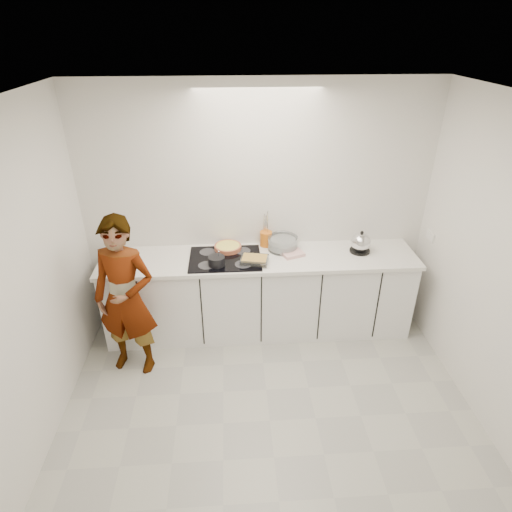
{
  "coord_description": "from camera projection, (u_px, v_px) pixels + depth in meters",
  "views": [
    {
      "loc": [
        -0.29,
        -2.54,
        3.02
      ],
      "look_at": [
        -0.05,
        1.05,
        1.05
      ],
      "focal_mm": 30.0,
      "sensor_mm": 36.0,
      "label": 1
    }
  ],
  "objects": [
    {
      "name": "utensil_crock",
      "position": [
        266.0,
        239.0,
        4.56
      ],
      "size": [
        0.17,
        0.17,
        0.16
      ],
      "primitive_type": "cylinder",
      "rotation": [
        0.0,
        0.0,
        -0.4
      ],
      "color": "orange",
      "rests_on": "countertop"
    },
    {
      "name": "floor",
      "position": [
        270.0,
        421.0,
        3.69
      ],
      "size": [
        3.6,
        3.2,
        0.0
      ],
      "primitive_type": "cube",
      "color": "#B3B3A8",
      "rests_on": "ground"
    },
    {
      "name": "wall_back",
      "position": [
        257.0,
        210.0,
        4.46
      ],
      "size": [
        3.6,
        0.0,
        2.6
      ],
      "primitive_type": "cube",
      "color": "silver",
      "rests_on": "ground"
    },
    {
      "name": "hob",
      "position": [
        225.0,
        259.0,
        4.33
      ],
      "size": [
        0.72,
        0.54,
        0.01
      ],
      "primitive_type": "cube",
      "color": "black",
      "rests_on": "countertop"
    },
    {
      "name": "wall_right",
      "position": [
        512.0,
        285.0,
        3.18
      ],
      "size": [
        0.02,
        3.2,
        2.6
      ],
      "color": "silver",
      "rests_on": "ground"
    },
    {
      "name": "saucepan",
      "position": [
        216.0,
        261.0,
        4.18
      ],
      "size": [
        0.17,
        0.17,
        0.16
      ],
      "color": "black",
      "rests_on": "hob"
    },
    {
      "name": "tart_dish",
      "position": [
        228.0,
        247.0,
        4.48
      ],
      "size": [
        0.37,
        0.37,
        0.05
      ],
      "color": "#B75C3E",
      "rests_on": "hob"
    },
    {
      "name": "baking_dish",
      "position": [
        255.0,
        259.0,
        4.24
      ],
      "size": [
        0.3,
        0.25,
        0.05
      ],
      "color": "silver",
      "rests_on": "hob"
    },
    {
      "name": "base_cabinets",
      "position": [
        259.0,
        296.0,
        4.6
      ],
      "size": [
        3.2,
        0.58,
        0.87
      ],
      "primitive_type": "cube",
      "color": "white",
      "rests_on": "floor"
    },
    {
      "name": "mixing_bowl",
      "position": [
        283.0,
        244.0,
        4.48
      ],
      "size": [
        0.4,
        0.4,
        0.14
      ],
      "color": "silver",
      "rests_on": "countertop"
    },
    {
      "name": "countertop",
      "position": [
        259.0,
        259.0,
        4.38
      ],
      "size": [
        3.24,
        0.64,
        0.04
      ],
      "primitive_type": "cube",
      "color": "white",
      "rests_on": "base_cabinets"
    },
    {
      "name": "wall_left",
      "position": [
        14.0,
        305.0,
        2.96
      ],
      "size": [
        0.0,
        3.2,
        2.6
      ],
      "primitive_type": "cube",
      "color": "silver",
      "rests_on": "ground"
    },
    {
      "name": "cook",
      "position": [
        126.0,
        298.0,
        3.91
      ],
      "size": [
        0.65,
        0.5,
        1.6
      ],
      "primitive_type": "imported",
      "rotation": [
        0.0,
        0.0,
        -0.22
      ],
      "color": "white",
      "rests_on": "floor"
    },
    {
      "name": "ceiling",
      "position": [
        277.0,
        106.0,
        2.44
      ],
      "size": [
        3.6,
        3.2,
        0.0
      ],
      "primitive_type": "cube",
      "color": "white",
      "rests_on": "wall_back"
    },
    {
      "name": "kettle",
      "position": [
        361.0,
        243.0,
        4.42
      ],
      "size": [
        0.22,
        0.22,
        0.24
      ],
      "color": "black",
      "rests_on": "countertop"
    },
    {
      "name": "tea_towel",
      "position": [
        293.0,
        254.0,
        4.39
      ],
      "size": [
        0.25,
        0.22,
        0.03
      ],
      "primitive_type": "cube",
      "rotation": [
        0.0,
        0.0,
        0.36
      ],
      "color": "white",
      "rests_on": "countertop"
    }
  ]
}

